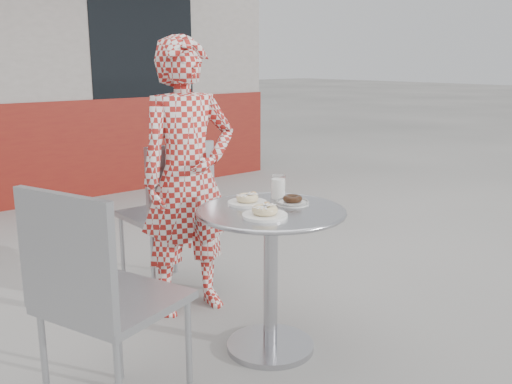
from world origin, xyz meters
TOP-DOWN VIEW (x-y plane):
  - ground at (0.00, 0.00)m, footprint 60.00×60.00m
  - bistro_table at (0.03, -0.00)m, footprint 0.71×0.71m
  - chair_far at (0.04, 0.98)m, footprint 0.44×0.45m
  - chair_left at (-0.80, -0.02)m, footprint 0.58×0.58m
  - seated_person at (0.00, 0.66)m, footprint 0.61×0.45m
  - plate_far at (0.01, 0.15)m, footprint 0.19×0.19m
  - plate_near at (-0.08, -0.08)m, footprint 0.20×0.20m
  - plate_checker at (0.18, 0.01)m, footprint 0.16×0.16m
  - milk_cup at (0.20, 0.14)m, footprint 0.08×0.08m

SIDE VIEW (x-z plane):
  - ground at x=0.00m, z-range 0.00..0.00m
  - chair_far at x=0.04m, z-range -0.18..0.75m
  - chair_left at x=-0.80m, z-range -0.18..0.77m
  - bistro_table at x=0.03m, z-range 0.18..0.90m
  - plate_checker at x=0.18m, z-range 0.70..0.75m
  - plate_far at x=0.01m, z-range 0.71..0.76m
  - plate_near at x=-0.08m, z-range 0.71..0.76m
  - seated_person at x=0.00m, z-range 0.00..1.52m
  - milk_cup at x=0.20m, z-range 0.71..0.83m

